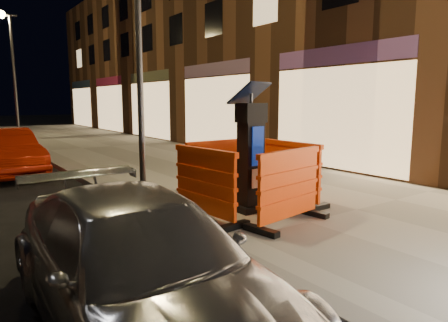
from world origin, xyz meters
TOP-DOWN VIEW (x-y plane):
  - ground_plane at (0.00, 0.00)m, footprint 120.00×120.00m
  - sidewalk at (3.00, 0.00)m, footprint 6.00×60.00m
  - kerb at (0.00, 0.00)m, footprint 0.30×60.00m
  - parking_kiosk at (1.42, 1.07)m, footprint 0.71×0.71m
  - barrier_front at (1.42, 0.12)m, footprint 1.59×0.85m
  - barrier_back at (1.42, 2.02)m, footprint 1.52×0.65m
  - barrier_kerbside at (0.47, 1.07)m, footprint 0.78×1.57m
  - barrier_bldgside at (2.37, 1.07)m, footprint 0.68×1.53m
  - car_red at (-1.52, 8.30)m, footprint 1.65×4.04m
  - street_lamp_mid at (0.25, 3.00)m, footprint 0.12×0.12m
  - street_lamp_far at (0.25, 18.00)m, footprint 0.12×0.12m

SIDE VIEW (x-z plane):
  - ground_plane at x=0.00m, z-range 0.00..0.00m
  - car_red at x=-1.52m, z-range -0.65..0.65m
  - sidewalk at x=3.00m, z-range 0.00..0.15m
  - kerb at x=0.00m, z-range 0.00..0.15m
  - barrier_front at x=1.42m, z-range 0.15..1.33m
  - barrier_back at x=1.42m, z-range 0.15..1.33m
  - barrier_kerbside at x=0.47m, z-range 0.15..1.33m
  - barrier_bldgside at x=2.37m, z-range 0.15..1.33m
  - parking_kiosk at x=1.42m, z-range 0.15..2.26m
  - street_lamp_mid at x=0.25m, z-range 0.15..6.15m
  - street_lamp_far at x=0.25m, z-range 0.15..6.15m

